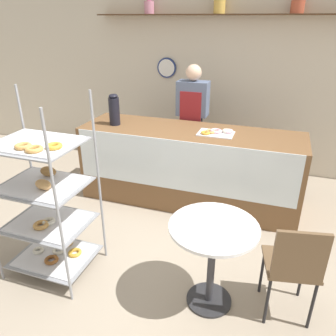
{
  "coord_description": "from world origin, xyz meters",
  "views": [
    {
      "loc": [
        0.96,
        -2.36,
        2.16
      ],
      "look_at": [
        0.0,
        0.43,
        0.8
      ],
      "focal_mm": 35.0,
      "sensor_mm": 36.0,
      "label": 1
    }
  ],
  "objects_px": {
    "coffee_carafe": "(114,110)",
    "person_worker": "(192,121)",
    "cafe_chair": "(294,264)",
    "donut_tray_counter": "(217,132)",
    "cafe_table": "(213,246)",
    "pastry_rack": "(46,203)"
  },
  "relations": [
    {
      "from": "pastry_rack",
      "to": "coffee_carafe",
      "type": "height_order",
      "value": "pastry_rack"
    },
    {
      "from": "coffee_carafe",
      "to": "person_worker",
      "type": "bearing_deg",
      "value": 37.16
    },
    {
      "from": "person_worker",
      "to": "cafe_table",
      "type": "relative_size",
      "value": 2.16
    },
    {
      "from": "cafe_chair",
      "to": "coffee_carafe",
      "type": "bearing_deg",
      "value": -44.95
    },
    {
      "from": "cafe_chair",
      "to": "cafe_table",
      "type": "bearing_deg",
      "value": -8.13
    },
    {
      "from": "cafe_chair",
      "to": "donut_tray_counter",
      "type": "bearing_deg",
      "value": -70.53
    },
    {
      "from": "pastry_rack",
      "to": "cafe_chair",
      "type": "height_order",
      "value": "pastry_rack"
    },
    {
      "from": "cafe_table",
      "to": "cafe_chair",
      "type": "xyz_separation_m",
      "value": [
        0.6,
        0.03,
        -0.03
      ]
    },
    {
      "from": "pastry_rack",
      "to": "cafe_table",
      "type": "height_order",
      "value": "pastry_rack"
    },
    {
      "from": "cafe_table",
      "to": "coffee_carafe",
      "type": "relative_size",
      "value": 1.97
    },
    {
      "from": "person_worker",
      "to": "cafe_chair",
      "type": "height_order",
      "value": "person_worker"
    },
    {
      "from": "pastry_rack",
      "to": "person_worker",
      "type": "bearing_deg",
      "value": 71.94
    },
    {
      "from": "cafe_chair",
      "to": "coffee_carafe",
      "type": "xyz_separation_m",
      "value": [
        -2.17,
        1.45,
        0.59
      ]
    },
    {
      "from": "pastry_rack",
      "to": "donut_tray_counter",
      "type": "distance_m",
      "value": 2.0
    },
    {
      "from": "pastry_rack",
      "to": "donut_tray_counter",
      "type": "bearing_deg",
      "value": 54.27
    },
    {
      "from": "donut_tray_counter",
      "to": "coffee_carafe",
      "type": "bearing_deg",
      "value": -177.35
    },
    {
      "from": "coffee_carafe",
      "to": "donut_tray_counter",
      "type": "distance_m",
      "value": 1.29
    },
    {
      "from": "cafe_table",
      "to": "coffee_carafe",
      "type": "distance_m",
      "value": 2.23
    },
    {
      "from": "donut_tray_counter",
      "to": "pastry_rack",
      "type": "bearing_deg",
      "value": -125.73
    },
    {
      "from": "person_worker",
      "to": "cafe_table",
      "type": "distance_m",
      "value": 2.26
    },
    {
      "from": "pastry_rack",
      "to": "cafe_chair",
      "type": "bearing_deg",
      "value": 2.76
    },
    {
      "from": "coffee_carafe",
      "to": "cafe_table",
      "type": "bearing_deg",
      "value": -43.3
    }
  ]
}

